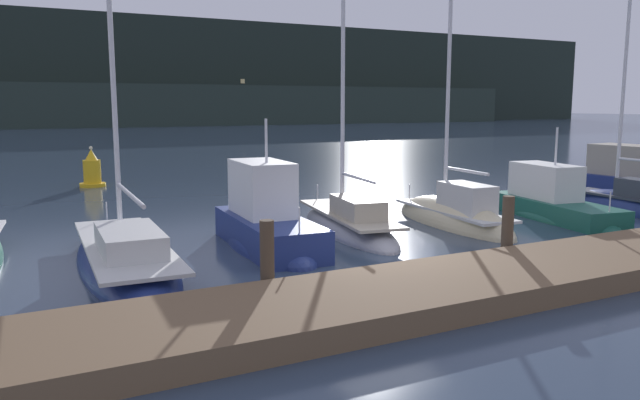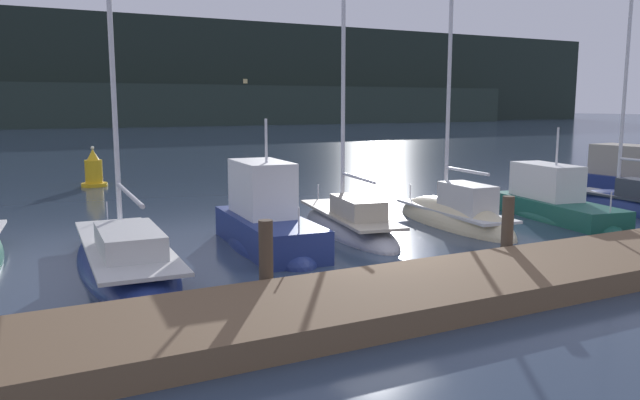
{
  "view_description": "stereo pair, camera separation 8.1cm",
  "coord_description": "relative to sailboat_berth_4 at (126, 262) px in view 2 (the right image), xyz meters",
  "views": [
    {
      "loc": [
        -7.57,
        -11.7,
        3.75
      ],
      "look_at": [
        0.0,
        2.93,
        1.2
      ],
      "focal_mm": 35.0,
      "sensor_mm": 36.0,
      "label": 1
    },
    {
      "loc": [
        -7.5,
        -11.74,
        3.75
      ],
      "look_at": [
        0.0,
        2.93,
        1.2
      ],
      "focal_mm": 35.0,
      "sensor_mm": 36.0,
      "label": 2
    }
  ],
  "objects": [
    {
      "name": "mooring_pile_2",
      "position": [
        2.02,
        -3.67,
        0.65
      ],
      "size": [
        0.28,
        0.28,
        1.54
      ],
      "primitive_type": "cylinder",
      "color": "#4C3D2D",
      "rests_on": "ground"
    },
    {
      "name": "dock",
      "position": [
        5.12,
        -5.32,
        0.11
      ],
      "size": [
        40.52,
        2.8,
        0.45
      ],
      "primitive_type": "cube",
      "color": "brown",
      "rests_on": "ground"
    },
    {
      "name": "hillside_backdrop",
      "position": [
        7.11,
        102.39,
        8.54
      ],
      "size": [
        240.0,
        23.0,
        18.76
      ],
      "color": "#1E2823",
      "rests_on": "ground"
    },
    {
      "name": "ground_plane",
      "position": [
        5.12,
        -2.85,
        -0.12
      ],
      "size": [
        400.0,
        400.0,
        0.0
      ],
      "primitive_type": "plane",
      "color": "#2D3D51"
    },
    {
      "name": "motorboat_berth_5",
      "position": [
        3.69,
        0.33,
        0.26
      ],
      "size": [
        2.13,
        5.26,
        4.07
      ],
      "color": "navy",
      "rests_on": "ground"
    },
    {
      "name": "sailboat_berth_4",
      "position": [
        0.0,
        0.0,
        0.0
      ],
      "size": [
        2.41,
        7.78,
        11.68
      ],
      "color": "navy",
      "rests_on": "ground"
    },
    {
      "name": "sailboat_berth_7",
      "position": [
        10.04,
        0.51,
        -0.0
      ],
      "size": [
        2.08,
        5.93,
        7.79
      ],
      "color": "beige",
      "rests_on": "ground"
    },
    {
      "name": "motorboat_berth_8",
      "position": [
        13.75,
        -0.04,
        0.18
      ],
      "size": [
        2.64,
        5.86,
        3.51
      ],
      "color": "#195647",
      "rests_on": "ground"
    },
    {
      "name": "mooring_pile_3",
      "position": [
        8.21,
        -3.67,
        0.68
      ],
      "size": [
        0.28,
        0.28,
        1.59
      ],
      "primitive_type": "cylinder",
      "color": "#4C3D2D",
      "rests_on": "ground"
    },
    {
      "name": "sailboat_berth_6",
      "position": [
        6.64,
        1.17,
        0.01
      ],
      "size": [
        2.68,
        6.62,
        8.33
      ],
      "color": "gray",
      "rests_on": "ground"
    },
    {
      "name": "sailboat_berth_9",
      "position": [
        16.88,
        -0.42,
        0.0
      ],
      "size": [
        1.58,
        5.17,
        8.5
      ],
      "color": "navy",
      "rests_on": "ground"
    },
    {
      "name": "channel_buoy",
      "position": [
        1.3,
        15.34,
        0.56
      ],
      "size": [
        1.16,
        1.16,
        1.85
      ],
      "color": "gold",
      "rests_on": "ground"
    }
  ]
}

